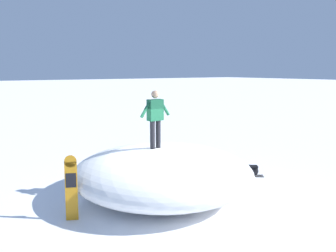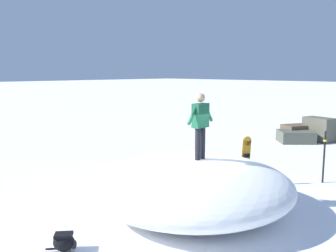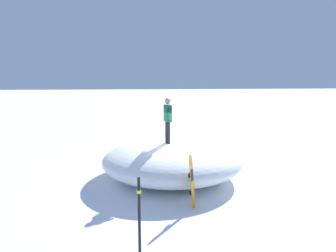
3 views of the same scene
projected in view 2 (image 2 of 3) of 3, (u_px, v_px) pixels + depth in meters
name	position (u px, v px, depth m)	size (l,w,h in m)	color
ground	(188.00, 203.00, 10.09)	(240.00, 240.00, 0.00)	white
snow_mound	(191.00, 185.00, 9.47)	(5.18, 5.13, 1.35)	white
snowboarder_standing	(200.00, 122.00, 9.20)	(1.01, 0.24, 1.65)	black
snowboard_primary_upright	(246.00, 160.00, 11.47)	(0.33, 0.27, 1.58)	orange
backpack_near	(65.00, 242.00, 7.37)	(0.63, 0.57, 0.37)	black
trail_marker_pole	(324.00, 156.00, 11.80)	(0.10, 0.10, 1.67)	black
rock_outcrop	(310.00, 132.00, 18.97)	(3.29, 2.84, 1.22)	#4F5347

